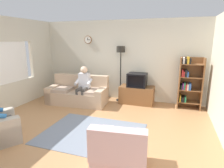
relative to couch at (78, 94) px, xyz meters
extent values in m
plane|color=#B27F51|center=(1.17, -1.64, -0.31)|extent=(12.00, 12.00, 0.00)
cube|color=beige|center=(1.17, 1.02, 1.04)|extent=(6.20, 0.12, 2.70)
cylinder|color=brown|center=(-0.03, 0.94, 1.74)|extent=(0.28, 0.03, 0.28)
cylinder|color=white|center=(-0.03, 0.93, 1.74)|extent=(0.24, 0.01, 0.24)
cube|color=black|center=(-0.03, 0.92, 1.77)|extent=(0.02, 0.01, 0.09)
cube|color=black|center=(0.01, 0.92, 1.74)|extent=(0.11, 0.01, 0.01)
cube|color=beige|center=(-1.69, 0.46, 1.09)|extent=(0.12, 1.10, 1.20)
cube|color=white|center=(-1.66, -1.34, 1.09)|extent=(0.04, 2.00, 1.30)
cube|color=tan|center=(0.00, -0.05, -0.10)|extent=(1.96, 0.98, 0.42)
cube|color=tan|center=(-0.02, 0.31, 0.35)|extent=(1.91, 0.34, 0.48)
cube|color=tan|center=(0.84, 0.01, -0.03)|extent=(0.28, 0.85, 0.56)
cube|color=tan|center=(-0.83, -0.12, -0.03)|extent=(0.28, 0.85, 0.56)
cube|color=tan|center=(0.51, -0.07, 0.16)|extent=(0.65, 0.72, 0.10)
cube|color=tan|center=(-0.49, -0.14, 0.16)|extent=(0.65, 0.72, 0.10)
cube|color=brown|center=(1.84, 0.61, -0.03)|extent=(1.10, 0.56, 0.57)
cube|color=black|center=(1.84, 0.87, 0.00)|extent=(1.10, 0.04, 0.03)
cube|color=black|center=(1.84, 0.59, 0.47)|extent=(0.60, 0.48, 0.44)
cube|color=black|center=(1.84, 0.35, 0.47)|extent=(0.50, 0.01, 0.36)
cube|color=brown|center=(3.12, 0.66, 0.46)|extent=(0.04, 0.36, 1.55)
cube|color=brown|center=(3.76, 0.66, 0.46)|extent=(0.04, 0.36, 1.55)
cube|color=brown|center=(3.44, 0.83, 0.46)|extent=(0.64, 0.02, 1.55)
cube|color=brown|center=(3.44, 0.66, -0.12)|extent=(0.60, 0.34, 0.02)
cube|color=gold|center=(3.19, 0.64, -0.01)|extent=(0.04, 0.28, 0.20)
cube|color=black|center=(3.24, 0.64, -0.03)|extent=(0.04, 0.28, 0.15)
cube|color=black|center=(3.29, 0.64, -0.03)|extent=(0.04, 0.28, 0.16)
cube|color=#267F4C|center=(3.34, 0.64, -0.02)|extent=(0.04, 0.28, 0.17)
cube|color=brown|center=(3.44, 0.66, 0.27)|extent=(0.60, 0.34, 0.02)
cube|color=black|center=(3.19, 0.64, 0.35)|extent=(0.05, 0.28, 0.14)
cube|color=#72338C|center=(3.24, 0.64, 0.37)|extent=(0.03, 0.28, 0.19)
cube|color=#267F4C|center=(3.28, 0.64, 0.39)|extent=(0.03, 0.28, 0.21)
cube|color=red|center=(3.33, 0.64, 0.36)|extent=(0.04, 0.28, 0.16)
cube|color=silver|center=(3.37, 0.64, 0.37)|extent=(0.04, 0.28, 0.17)
cube|color=#2D59A5|center=(3.43, 0.64, 0.38)|extent=(0.06, 0.28, 0.20)
cube|color=brown|center=(3.44, 0.66, 0.66)|extent=(0.60, 0.34, 0.02)
cube|color=red|center=(3.19, 0.64, 0.77)|extent=(0.04, 0.28, 0.21)
cube|color=red|center=(3.24, 0.64, 0.75)|extent=(0.03, 0.28, 0.16)
cube|color=black|center=(3.29, 0.64, 0.78)|extent=(0.05, 0.28, 0.22)
cube|color=#2D59A5|center=(3.34, 0.64, 0.74)|extent=(0.04, 0.28, 0.15)
cube|color=brown|center=(3.44, 0.66, 1.04)|extent=(0.60, 0.34, 0.02)
cube|color=silver|center=(3.20, 0.64, 1.14)|extent=(0.05, 0.28, 0.18)
cube|color=black|center=(3.25, 0.64, 1.13)|extent=(0.05, 0.28, 0.14)
cube|color=gold|center=(3.31, 0.64, 1.15)|extent=(0.05, 0.28, 0.20)
cube|color=black|center=(3.37, 0.64, 1.14)|extent=(0.05, 0.28, 0.16)
cylinder|color=black|center=(1.25, 0.71, -0.30)|extent=(0.28, 0.28, 0.03)
cylinder|color=black|center=(1.25, 0.71, 0.54)|extent=(0.04, 0.04, 1.70)
cylinder|color=black|center=(1.25, 0.71, 1.44)|extent=(0.28, 0.28, 0.20)
cube|color=beige|center=(2.26, -2.72, -0.11)|extent=(0.90, 0.93, 0.40)
cube|color=beige|center=(2.30, -3.09, 0.34)|extent=(0.82, 0.28, 0.50)
cube|color=beige|center=(1.96, -2.74, -0.03)|extent=(0.30, 0.82, 0.56)
cube|color=beige|center=(2.55, -2.66, -0.03)|extent=(0.30, 0.82, 0.56)
cube|color=slate|center=(1.32, -1.76, -0.31)|extent=(2.20, 1.70, 0.01)
cube|color=silver|center=(0.26, 0.00, 0.47)|extent=(0.35, 0.22, 0.48)
sphere|color=beige|center=(0.26, -0.01, 0.82)|extent=(0.22, 0.22, 0.22)
cylinder|color=#4C4742|center=(0.36, -0.19, 0.23)|extent=(0.16, 0.39, 0.13)
cylinder|color=#4C4742|center=(0.18, -0.20, 0.23)|extent=(0.16, 0.39, 0.13)
cylinder|color=#4C4742|center=(0.38, -0.38, -0.05)|extent=(0.12, 0.12, 0.52)
cylinder|color=#4C4742|center=(0.20, -0.39, -0.05)|extent=(0.12, 0.12, 0.52)
cylinder|color=silver|center=(0.48, -0.09, 0.45)|extent=(0.11, 0.34, 0.20)
cylinder|color=silver|center=(0.06, -0.12, 0.45)|extent=(0.11, 0.34, 0.20)
cylinder|color=#4C4742|center=(-0.41, -2.54, 0.11)|extent=(0.32, 0.39, 0.13)
cylinder|color=#4C4742|center=(-0.26, -2.64, 0.11)|extent=(0.32, 0.39, 0.13)
cylinder|color=#4C4742|center=(-0.30, -2.38, -0.11)|extent=(0.15, 0.15, 0.40)
cylinder|color=#4C4742|center=(-0.15, -2.49, -0.11)|extent=(0.15, 0.15, 0.40)
camera|label=1|loc=(2.96, -5.26, 1.75)|focal=30.11mm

